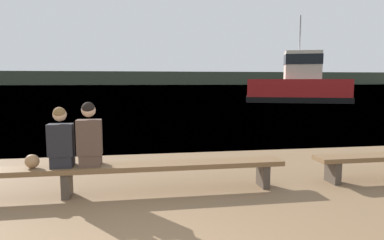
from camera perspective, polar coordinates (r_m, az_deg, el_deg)
water_surface at (r=128.42m, az=-9.56°, el=5.69°), size 240.00×240.00×0.00m
far_shoreline at (r=153.24m, az=-9.56°, el=6.88°), size 600.00×12.00×5.69m
bench_main at (r=5.75m, az=-20.19°, el=-8.15°), size 7.06×0.43×0.48m
person_left at (r=5.65m, az=-20.99°, el=-3.21°), size 0.37×0.35×0.94m
person_right at (r=5.57m, az=-16.71°, el=-2.71°), size 0.37×0.36×1.02m
shopping_bag at (r=5.83m, az=-25.10°, el=-6.25°), size 0.22×0.17×0.21m
tugboat_red at (r=30.66m, az=17.21°, el=5.42°), size 9.17×6.35×7.24m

